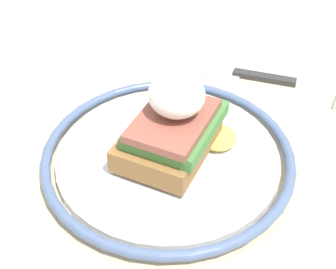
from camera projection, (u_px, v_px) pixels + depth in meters
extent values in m
cube|color=#C6B28E|center=(175.00, 170.00, 0.48)|extent=(1.01, 0.86, 0.03)
cylinder|color=#C6B28E|center=(112.00, 116.00, 1.14)|extent=(0.06, 0.06, 0.71)
cylinder|color=silver|center=(168.00, 158.00, 0.46)|extent=(0.22, 0.22, 0.01)
torus|color=slate|center=(168.00, 154.00, 0.46)|extent=(0.25, 0.25, 0.01)
cube|color=olive|center=(168.00, 141.00, 0.45)|extent=(0.10, 0.08, 0.02)
cube|color=#427A38|center=(169.00, 126.00, 0.44)|extent=(0.09, 0.07, 0.01)
cube|color=brown|center=(172.00, 120.00, 0.43)|extent=(0.09, 0.06, 0.01)
ellipsoid|color=white|center=(172.00, 97.00, 0.41)|extent=(0.05, 0.05, 0.04)
cylinder|color=#E5C656|center=(217.00, 137.00, 0.47)|extent=(0.04, 0.04, 0.00)
cube|color=#2D2D2D|center=(264.00, 78.00, 0.57)|extent=(0.02, 0.08, 0.01)
cube|color=silver|center=(201.00, 68.00, 0.59)|extent=(0.03, 0.10, 0.00)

